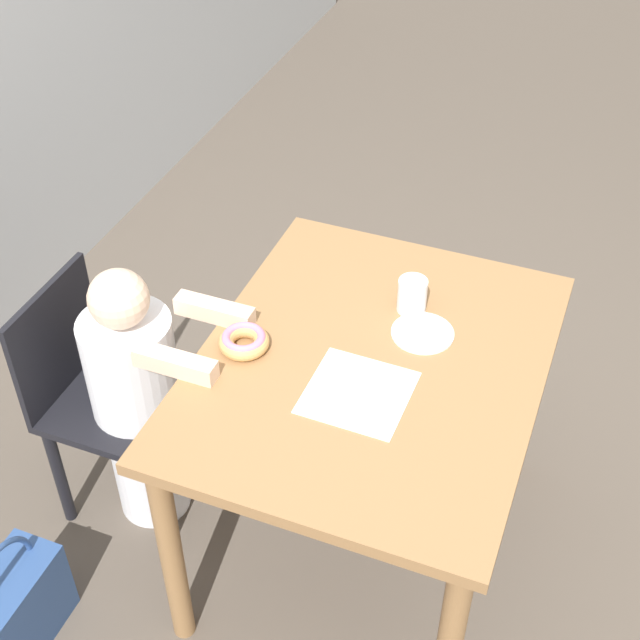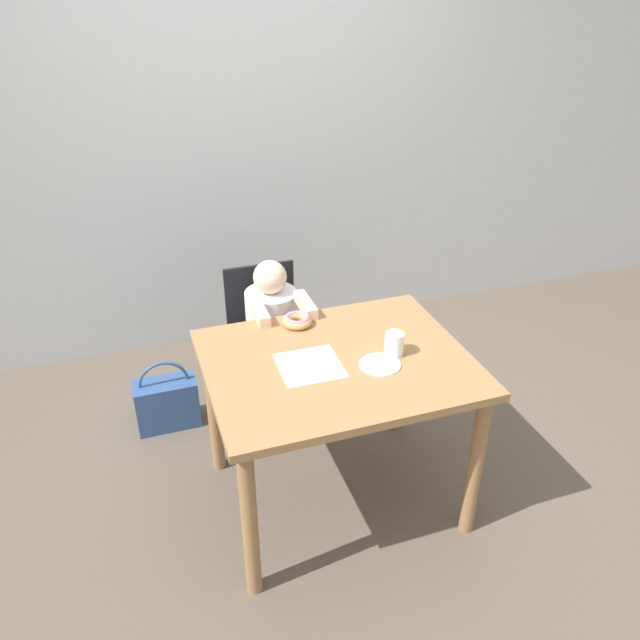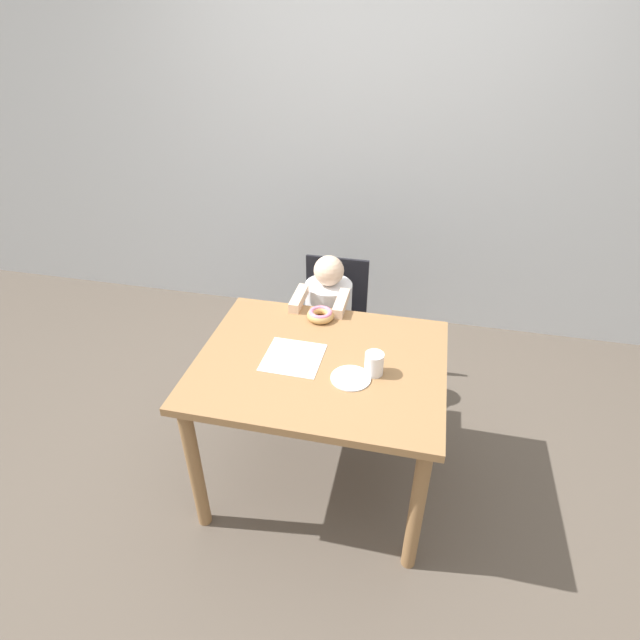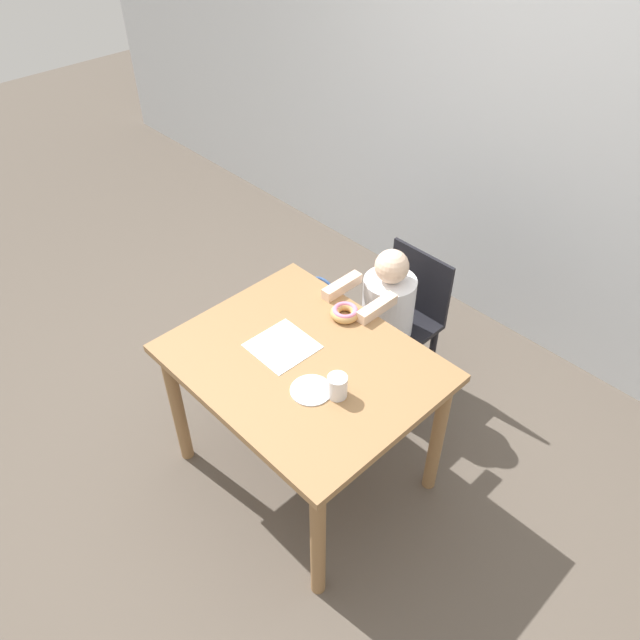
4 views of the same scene
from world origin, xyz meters
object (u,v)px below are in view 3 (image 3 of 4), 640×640
child_figure (328,330)px  donut (321,314)px  chair (332,324)px  handbag (247,350)px  cup (374,364)px

child_figure → donut: size_ratio=6.96×
chair → child_figure: 0.12m
donut → handbag: donut is taller
donut → handbag: 0.96m
donut → child_figure: bearing=95.3°
donut → cup: (0.30, -0.35, 0.02)m
cup → chair: bearing=112.7°
child_figure → cup: child_figure is taller
child_figure → handbag: bearing=168.6°
handbag → chair: bearing=-0.1°
donut → cup: bearing=-49.4°
child_figure → handbag: child_figure is taller
donut → cup: size_ratio=1.35×
child_figure → cup: bearing=-64.1°
child_figure → chair: bearing=90.0°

